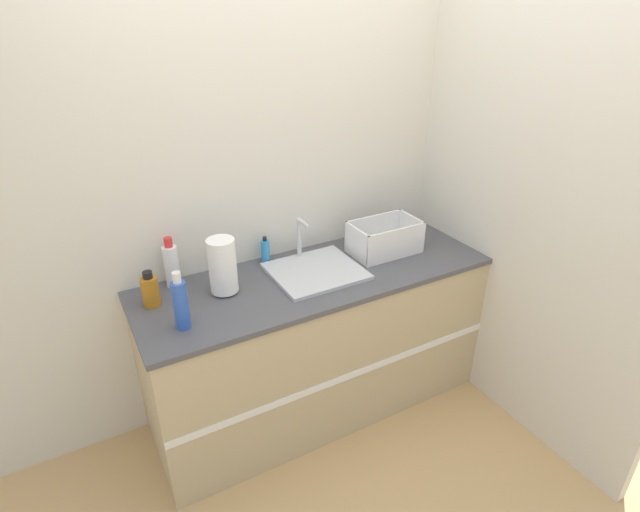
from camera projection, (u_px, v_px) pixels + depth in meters
The scene contains 11 objects.
ground_plane at pixel (345, 437), 2.80m from camera, with size 12.00×12.00×0.00m, color tan.
wall_back at pixel (286, 182), 2.73m from camera, with size 4.29×0.06×2.60m.
wall_right at pixel (464, 173), 2.88m from camera, with size 0.06×2.63×2.60m.
counter_cabinet at pixel (317, 342), 2.84m from camera, with size 1.91×0.66×0.90m.
sink at pixel (315, 269), 2.65m from camera, with size 0.46×0.42×0.25m.
paper_towel_roll at pixel (223, 266), 2.41m from camera, with size 0.14×0.14×0.29m.
dish_rack at pixel (384, 240), 2.84m from camera, with size 0.39×0.24×0.18m.
bottle_blue at pixel (181, 304), 2.15m from camera, with size 0.07×0.07×0.28m.
bottle_white_spray at pixel (172, 265), 2.48m from camera, with size 0.07×0.07×0.27m.
bottle_amber at pixel (150, 290), 2.34m from camera, with size 0.08×0.08×0.18m.
soap_dispenser at pixel (265, 251), 2.73m from camera, with size 0.05×0.05×0.15m.
Camera 1 is at (-1.11, -1.71, 2.18)m, focal length 28.00 mm.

